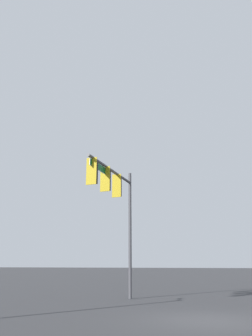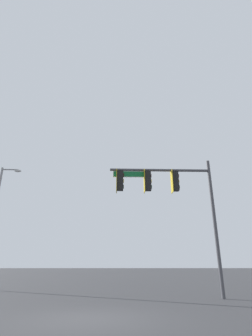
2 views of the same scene
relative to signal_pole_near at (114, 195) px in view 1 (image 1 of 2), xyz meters
The scene contains 2 objects.
ground_plane 8.24m from the signal_pole_near, 55.19° to the left, with size 400.00×400.00×0.00m, color #38383A.
signal_pole_near is the anchor object (origin of this frame).
Camera 1 is at (12.32, 1.69, 1.82)m, focal length 35.00 mm.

